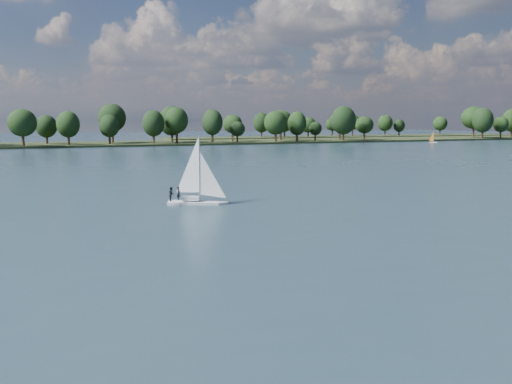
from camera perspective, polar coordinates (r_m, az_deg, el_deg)
ground at (r=110.49m, az=-13.00°, el=2.20°), size 700.00×700.00×0.00m
far_shore at (r=221.32m, az=-18.47°, el=4.43°), size 660.00×40.00×1.50m
far_shore_back at (r=323.36m, az=10.24°, el=5.44°), size 220.00×30.00×1.40m
sailboat at (r=63.08m, az=-6.26°, el=0.75°), size 6.24×3.86×7.96m
dinghy_orange at (r=250.01m, az=17.33°, el=5.03°), size 3.34×2.93×5.14m
treeline at (r=216.72m, az=-19.25°, el=6.49°), size 562.55×73.75×18.10m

